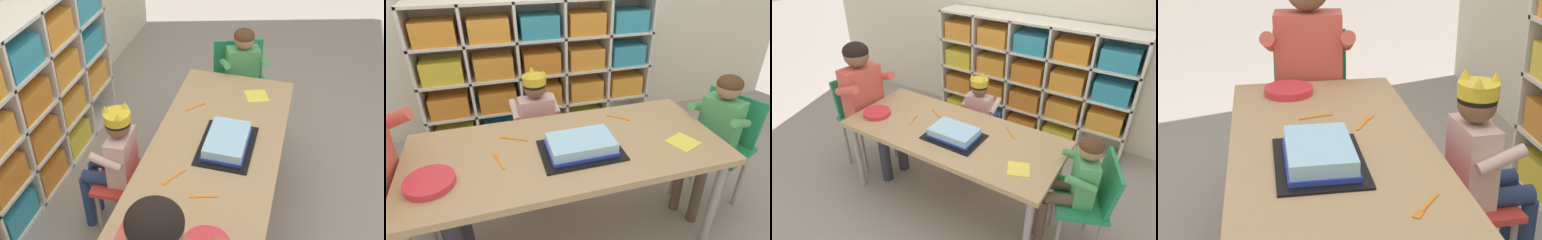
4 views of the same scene
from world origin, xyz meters
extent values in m
plane|color=gray|center=(0.00, 0.00, 0.00)|extent=(16.00, 16.00, 0.00)
cube|color=silver|center=(0.09, 1.32, 0.56)|extent=(1.85, 0.01, 1.13)
cube|color=silver|center=(-0.10, 1.18, 0.56)|extent=(0.02, 0.30, 1.13)
cube|color=silver|center=(0.27, 1.18, 0.56)|extent=(0.02, 0.30, 1.13)
cube|color=silver|center=(0.63, 1.18, 0.56)|extent=(0.02, 0.30, 1.13)
cube|color=silver|center=(1.00, 1.18, 0.56)|extent=(0.02, 0.30, 1.13)
cube|color=silver|center=(0.09, 1.18, 0.01)|extent=(1.85, 0.30, 0.02)
cube|color=silver|center=(0.09, 1.18, 0.29)|extent=(1.85, 0.30, 0.02)
cube|color=silver|center=(0.09, 1.18, 0.56)|extent=(1.85, 0.30, 0.02)
cube|color=silver|center=(0.09, 1.18, 0.84)|extent=(1.85, 0.30, 0.02)
cube|color=teal|center=(-0.28, 1.16, 0.10)|extent=(0.28, 0.24, 0.17)
cube|color=orange|center=(0.09, 1.16, 0.10)|extent=(0.28, 0.24, 0.17)
cube|color=yellow|center=(0.45, 1.16, 0.10)|extent=(0.28, 0.24, 0.17)
cube|color=orange|center=(0.09, 1.16, 0.38)|extent=(0.28, 0.24, 0.17)
cube|color=orange|center=(0.45, 1.16, 0.38)|extent=(0.28, 0.24, 0.17)
cube|color=orange|center=(0.82, 1.16, 0.38)|extent=(0.28, 0.24, 0.17)
cube|color=orange|center=(0.09, 1.16, 0.66)|extent=(0.28, 0.24, 0.17)
cube|color=orange|center=(0.45, 1.16, 0.66)|extent=(0.28, 0.24, 0.17)
cube|color=teal|center=(0.82, 1.16, 0.66)|extent=(0.28, 0.24, 0.17)
cube|color=teal|center=(0.09, 1.16, 0.93)|extent=(0.28, 0.24, 0.17)
cube|color=orange|center=(0.45, 1.16, 0.93)|extent=(0.28, 0.24, 0.17)
cube|color=teal|center=(0.82, 1.16, 0.93)|extent=(0.28, 0.24, 0.17)
cube|color=tan|center=(0.00, 0.00, 0.58)|extent=(1.53, 0.67, 0.03)
cylinder|color=#9E9993|center=(0.70, -0.27, 0.28)|extent=(0.04, 0.04, 0.57)
cylinder|color=#9E9993|center=(0.70, 0.27, 0.28)|extent=(0.04, 0.04, 0.57)
cube|color=red|center=(-0.07, 0.48, 0.35)|extent=(0.35, 0.33, 0.03)
cube|color=red|center=(-0.06, 0.33, 0.48)|extent=(0.31, 0.08, 0.24)
cylinder|color=gray|center=(0.06, 0.61, 0.17)|extent=(0.02, 0.02, 0.34)
cylinder|color=gray|center=(-0.21, 0.59, 0.17)|extent=(0.02, 0.02, 0.34)
cylinder|color=gray|center=(0.07, 0.36, 0.17)|extent=(0.02, 0.02, 0.34)
cylinder|color=gray|center=(-0.20, 0.34, 0.17)|extent=(0.02, 0.02, 0.34)
cube|color=beige|center=(-0.07, 0.49, 0.50)|extent=(0.22, 0.13, 0.29)
sphere|color=brown|center=(-0.07, 0.49, 0.72)|extent=(0.13, 0.13, 0.13)
ellipsoid|color=black|center=(-0.07, 0.49, 0.74)|extent=(0.14, 0.14, 0.10)
cylinder|color=yellow|center=(-0.07, 0.49, 0.77)|extent=(0.14, 0.14, 0.05)
cone|color=yellow|center=(-0.07, 0.55, 0.81)|extent=(0.04, 0.04, 0.04)
cone|color=yellow|center=(-0.02, 0.46, 0.81)|extent=(0.04, 0.04, 0.04)
cone|color=yellow|center=(-0.12, 0.46, 0.81)|extent=(0.04, 0.04, 0.04)
cylinder|color=navy|center=(-0.01, 0.60, 0.39)|extent=(0.08, 0.21, 0.07)
cylinder|color=navy|center=(-0.14, 0.59, 0.39)|extent=(0.08, 0.21, 0.07)
cylinder|color=navy|center=(-0.02, 0.70, 0.18)|extent=(0.06, 0.06, 0.36)
cylinder|color=navy|center=(-0.15, 0.69, 0.18)|extent=(0.06, 0.06, 0.36)
cylinder|color=beige|center=(0.05, 0.54, 0.57)|extent=(0.06, 0.18, 0.10)
cylinder|color=beige|center=(-0.20, 0.52, 0.57)|extent=(0.06, 0.18, 0.10)
sphere|color=brown|center=(-0.87, 0.00, 0.99)|extent=(0.19, 0.19, 0.19)
ellipsoid|color=black|center=(-0.87, 0.00, 1.02)|extent=(0.19, 0.19, 0.14)
cube|color=#238451|center=(0.90, 0.02, 0.42)|extent=(0.41, 0.45, 0.03)
cube|color=#238451|center=(1.03, 0.07, 0.57)|extent=(0.18, 0.34, 0.27)
cylinder|color=gray|center=(0.74, 0.12, 0.20)|extent=(0.02, 0.02, 0.41)
cylinder|color=gray|center=(0.85, -0.17, 0.20)|extent=(0.02, 0.02, 0.41)
cylinder|color=gray|center=(0.95, 0.21, 0.20)|extent=(0.02, 0.02, 0.41)
cylinder|color=gray|center=(1.07, -0.08, 0.20)|extent=(0.02, 0.02, 0.41)
cube|color=#4C9E5B|center=(0.90, 0.02, 0.58)|extent=(0.18, 0.24, 0.29)
sphere|color=#997051|center=(0.90, 0.02, 0.79)|extent=(0.13, 0.13, 0.13)
ellipsoid|color=#472D19|center=(0.90, 0.02, 0.81)|extent=(0.14, 0.14, 0.10)
cylinder|color=brown|center=(0.78, 0.04, 0.46)|extent=(0.22, 0.14, 0.07)
cylinder|color=brown|center=(0.83, -0.08, 0.46)|extent=(0.22, 0.14, 0.07)
cylinder|color=brown|center=(0.68, 0.00, 0.21)|extent=(0.06, 0.06, 0.43)
cylinder|color=brown|center=(0.73, -0.12, 0.21)|extent=(0.06, 0.06, 0.43)
cylinder|color=#4C9E5B|center=(0.82, 0.12, 0.64)|extent=(0.18, 0.11, 0.10)
cylinder|color=#4C9E5B|center=(0.91, -0.11, 0.64)|extent=(0.18, 0.11, 0.10)
cube|color=black|center=(0.05, -0.06, 0.61)|extent=(0.38, 0.27, 0.01)
cube|color=#9ED1EF|center=(0.05, -0.06, 0.64)|extent=(0.30, 0.20, 0.06)
cube|color=#283DB2|center=(0.05, -0.06, 0.62)|extent=(0.31, 0.21, 0.02)
cube|color=#F4DB4C|center=(0.56, -0.13, 0.60)|extent=(0.17, 0.17, 0.00)
cube|color=orange|center=(0.33, 0.21, 0.60)|extent=(0.08, 0.07, 0.00)
cube|color=orange|center=(0.39, 0.16, 0.60)|extent=(0.04, 0.04, 0.00)
cube|color=orange|center=(-0.32, -0.05, 0.60)|extent=(0.03, 0.09, 0.00)
cube|color=orange|center=(-0.34, 0.02, 0.60)|extent=(0.03, 0.04, 0.00)
cube|color=orange|center=(-0.23, 0.13, 0.60)|extent=(0.10, 0.06, 0.00)
cube|color=orange|center=(-0.29, 0.17, 0.60)|extent=(0.04, 0.04, 0.00)
camera|label=1|loc=(-1.77, -0.37, 2.13)|focal=43.27mm
camera|label=2|loc=(-0.31, -1.21, 1.45)|focal=28.89mm
camera|label=3|loc=(1.11, -1.61, 1.87)|focal=31.43mm
camera|label=4|loc=(1.56, -0.21, 1.36)|focal=51.70mm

